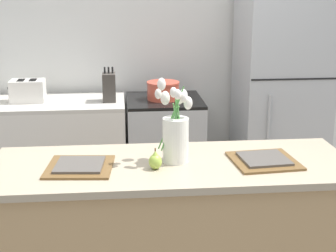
{
  "coord_description": "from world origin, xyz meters",
  "views": [
    {
      "loc": [
        -0.25,
        -2.39,
        1.84
      ],
      "look_at": [
        0.0,
        0.25,
        1.08
      ],
      "focal_mm": 55.0,
      "sensor_mm": 36.0,
      "label": 1
    }
  ],
  "objects_px": {
    "refrigerator": "(280,98)",
    "toaster": "(28,91)",
    "stove_range": "(165,153)",
    "pear_figurine": "(155,161)",
    "flower_vase": "(175,132)",
    "plate_setting_left": "(80,166)",
    "cooking_pot": "(163,91)",
    "knife_block": "(109,87)",
    "plate_setting_right": "(264,160)"
  },
  "relations": [
    {
      "from": "flower_vase",
      "to": "plate_setting_left",
      "type": "xyz_separation_m",
      "value": [
        -0.47,
        -0.05,
        -0.14
      ]
    },
    {
      "from": "plate_setting_left",
      "to": "cooking_pot",
      "type": "xyz_separation_m",
      "value": [
        0.54,
        1.61,
        0.02
      ]
    },
    {
      "from": "plate_setting_left",
      "to": "plate_setting_right",
      "type": "xyz_separation_m",
      "value": [
        0.91,
        0.0,
        0.0
      ]
    },
    {
      "from": "flower_vase",
      "to": "pear_figurine",
      "type": "height_order",
      "value": "flower_vase"
    },
    {
      "from": "refrigerator",
      "to": "toaster",
      "type": "bearing_deg",
      "value": 179.7
    },
    {
      "from": "refrigerator",
      "to": "stove_range",
      "type": "bearing_deg",
      "value": -179.96
    },
    {
      "from": "flower_vase",
      "to": "refrigerator",
      "type": "bearing_deg",
      "value": 56.71
    },
    {
      "from": "flower_vase",
      "to": "knife_block",
      "type": "height_order",
      "value": "flower_vase"
    },
    {
      "from": "pear_figurine",
      "to": "toaster",
      "type": "relative_size",
      "value": 0.38
    },
    {
      "from": "toaster",
      "to": "cooking_pot",
      "type": "bearing_deg",
      "value": -1.45
    },
    {
      "from": "knife_block",
      "to": "cooking_pot",
      "type": "bearing_deg",
      "value": 2.14
    },
    {
      "from": "plate_setting_left",
      "to": "toaster",
      "type": "relative_size",
      "value": 1.21
    },
    {
      "from": "pear_figurine",
      "to": "cooking_pot",
      "type": "relative_size",
      "value": 0.41
    },
    {
      "from": "plate_setting_left",
      "to": "cooking_pot",
      "type": "distance_m",
      "value": 1.7
    },
    {
      "from": "toaster",
      "to": "knife_block",
      "type": "xyz_separation_m",
      "value": [
        0.63,
        -0.04,
        0.03
      ]
    },
    {
      "from": "stove_range",
      "to": "pear_figurine",
      "type": "height_order",
      "value": "pear_figurine"
    },
    {
      "from": "plate_setting_right",
      "to": "pear_figurine",
      "type": "bearing_deg",
      "value": -175.28
    },
    {
      "from": "plate_setting_left",
      "to": "toaster",
      "type": "xyz_separation_m",
      "value": [
        -0.51,
        1.64,
        0.03
      ]
    },
    {
      "from": "stove_range",
      "to": "refrigerator",
      "type": "height_order",
      "value": "refrigerator"
    },
    {
      "from": "cooking_pot",
      "to": "plate_setting_left",
      "type": "bearing_deg",
      "value": -108.64
    },
    {
      "from": "plate_setting_left",
      "to": "plate_setting_right",
      "type": "relative_size",
      "value": 1.0
    },
    {
      "from": "cooking_pot",
      "to": "toaster",
      "type": "bearing_deg",
      "value": 178.55
    },
    {
      "from": "pear_figurine",
      "to": "knife_block",
      "type": "distance_m",
      "value": 1.66
    },
    {
      "from": "flower_vase",
      "to": "plate_setting_left",
      "type": "bearing_deg",
      "value": -173.47
    },
    {
      "from": "refrigerator",
      "to": "knife_block",
      "type": "distance_m",
      "value": 1.39
    },
    {
      "from": "stove_range",
      "to": "cooking_pot",
      "type": "xyz_separation_m",
      "value": [
        -0.01,
        -0.02,
        0.53
      ]
    },
    {
      "from": "stove_range",
      "to": "flower_vase",
      "type": "relative_size",
      "value": 2.12
    },
    {
      "from": "cooking_pot",
      "to": "flower_vase",
      "type": "bearing_deg",
      "value": -92.67
    },
    {
      "from": "refrigerator",
      "to": "pear_figurine",
      "type": "xyz_separation_m",
      "value": [
        -1.14,
        -1.67,
        0.1
      ]
    },
    {
      "from": "refrigerator",
      "to": "toaster",
      "type": "xyz_separation_m",
      "value": [
        -2.02,
        0.01,
        0.1
      ]
    },
    {
      "from": "stove_range",
      "to": "plate_setting_right",
      "type": "bearing_deg",
      "value": -77.68
    },
    {
      "from": "plate_setting_right",
      "to": "cooking_pot",
      "type": "relative_size",
      "value": 1.31
    },
    {
      "from": "plate_setting_left",
      "to": "knife_block",
      "type": "xyz_separation_m",
      "value": [
        0.12,
        1.6,
        0.06
      ]
    },
    {
      "from": "plate_setting_right",
      "to": "cooking_pot",
      "type": "bearing_deg",
      "value": 102.83
    },
    {
      "from": "flower_vase",
      "to": "pear_figurine",
      "type": "relative_size",
      "value": 4.08
    },
    {
      "from": "plate_setting_left",
      "to": "knife_block",
      "type": "relative_size",
      "value": 1.26
    },
    {
      "from": "stove_range",
      "to": "toaster",
      "type": "relative_size",
      "value": 3.26
    },
    {
      "from": "flower_vase",
      "to": "pear_figurine",
      "type": "bearing_deg",
      "value": -137.39
    },
    {
      "from": "toaster",
      "to": "refrigerator",
      "type": "bearing_deg",
      "value": -0.3
    },
    {
      "from": "pear_figurine",
      "to": "cooking_pot",
      "type": "xyz_separation_m",
      "value": [
        0.18,
        1.66,
        -0.01
      ]
    },
    {
      "from": "stove_range",
      "to": "pear_figurine",
      "type": "xyz_separation_m",
      "value": [
        -0.19,
        -1.67,
        0.54
      ]
    },
    {
      "from": "flower_vase",
      "to": "knife_block",
      "type": "xyz_separation_m",
      "value": [
        -0.35,
        1.54,
        -0.09
      ]
    },
    {
      "from": "stove_range",
      "to": "plate_setting_left",
      "type": "bearing_deg",
      "value": -108.84
    },
    {
      "from": "refrigerator",
      "to": "flower_vase",
      "type": "bearing_deg",
      "value": -123.29
    },
    {
      "from": "flower_vase",
      "to": "toaster",
      "type": "bearing_deg",
      "value": 121.78
    },
    {
      "from": "plate_setting_left",
      "to": "plate_setting_right",
      "type": "height_order",
      "value": "same"
    },
    {
      "from": "stove_range",
      "to": "cooking_pot",
      "type": "relative_size",
      "value": 3.53
    },
    {
      "from": "flower_vase",
      "to": "plate_setting_left",
      "type": "height_order",
      "value": "flower_vase"
    },
    {
      "from": "plate_setting_right",
      "to": "knife_block",
      "type": "xyz_separation_m",
      "value": [
        -0.79,
        1.6,
        0.06
      ]
    },
    {
      "from": "flower_vase",
      "to": "cooking_pot",
      "type": "height_order",
      "value": "flower_vase"
    }
  ]
}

